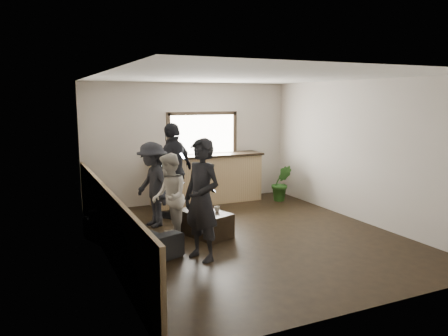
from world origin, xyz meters
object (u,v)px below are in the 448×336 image
cup_a (198,208)px  person_c (153,185)px  sofa (131,230)px  person_d (174,170)px  coffee_table (205,223)px  person_b (169,197)px  potted_plant (281,183)px  bar_counter (207,176)px  cup_b (217,209)px  person_a (202,200)px

cup_a → person_c: 1.09m
sofa → person_d: (1.25, 1.48, 0.70)m
coffee_table → person_b: person_b is taller
potted_plant → bar_counter: bearing=160.6°
potted_plant → person_b: 3.74m
person_b → coffee_table: bearing=99.9°
sofa → coffee_table: sofa is taller
potted_plant → person_d: bearing=-173.8°
potted_plant → person_c: 3.47m
sofa → cup_b: sofa is taller
coffee_table → person_a: size_ratio=0.53×
coffee_table → person_d: bearing=94.1°
coffee_table → potted_plant: size_ratio=1.12×
bar_counter → coffee_table: 2.56m
bar_counter → cup_a: size_ratio=22.47×
person_d → bar_counter: bearing=-176.1°
cup_b → person_c: person_c is taller
bar_counter → cup_a: (-1.08, -2.21, -0.16)m
cup_a → cup_b: bearing=-33.0°
sofa → person_a: bearing=-157.5°
cup_a → bar_counter: bearing=64.0°
potted_plant → person_c: (-3.37, -0.77, 0.38)m
cup_a → person_a: bearing=-108.9°
person_b → person_c: (-0.03, 0.91, 0.06)m
person_b → person_c: bearing=-164.5°
cup_b → person_a: bearing=-124.8°
person_a → person_d: person_d is taller
coffee_table → cup_a: bearing=128.3°
cup_a → sofa: bearing=-172.5°
sofa → cup_b: (1.55, -0.02, 0.20)m
person_d → cup_a: bearing=55.7°
sofa → coffee_table: bearing=-105.8°
coffee_table → person_d: person_d is taller
person_a → person_d: bearing=149.2°
person_a → person_c: 2.03m
cup_b → sofa: bearing=179.4°
person_c → person_d: size_ratio=0.83×
person_a → person_b: 1.13m
person_d → person_c: bearing=3.7°
coffee_table → person_b: size_ratio=0.65×
person_c → sofa: bearing=-45.0°
bar_counter → cup_a: bearing=-116.0°
person_c → bar_counter: bearing=117.6°
sofa → bar_counter: bearing=-63.2°
person_a → cup_b: bearing=123.0°
potted_plant → person_b: (-3.33, -1.68, 0.32)m
potted_plant → person_c: bearing=-167.1°
person_b → sofa: bearing=-68.3°
sofa → person_d: person_d is taller
cup_b → person_d: 1.61m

